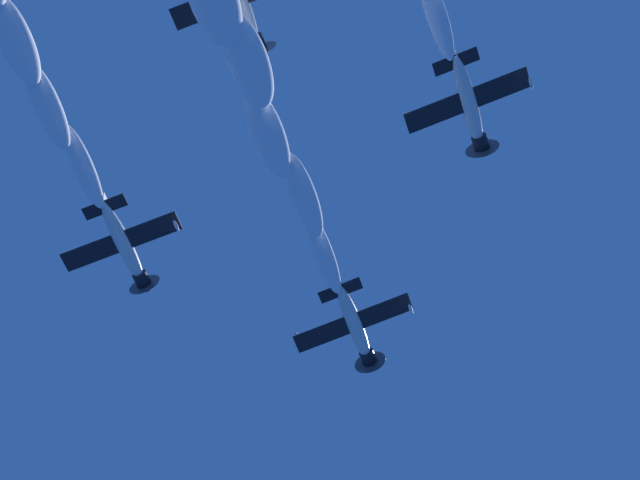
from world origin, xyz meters
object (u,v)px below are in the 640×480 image
airplane_left_wingman (125,246)px  airplane_right_wingman (469,105)px  airplane_slot_tail (240,1)px  airplane_lead (355,326)px

airplane_left_wingman → airplane_right_wingman: airplane_left_wingman is taller
airplane_right_wingman → airplane_slot_tail: airplane_right_wingman is taller
airplane_lead → airplane_right_wingman: 15.36m
airplane_lead → airplane_slot_tail: size_ratio=1.00×
airplane_left_wingman → airplane_right_wingman: (-14.41, 17.53, -0.19)m
airplane_right_wingman → airplane_lead: bearing=-92.0°
airplane_lead → airplane_right_wingman: size_ratio=1.00×
airplane_lead → airplane_right_wingman: (0.52, 15.29, 1.36)m
airplane_left_wingman → airplane_slot_tail: airplane_left_wingman is taller
airplane_lead → airplane_slot_tail: bearing=44.3°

